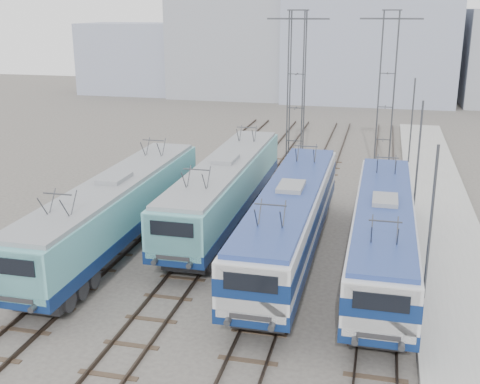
% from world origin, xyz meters
% --- Properties ---
extents(ground, '(160.00, 160.00, 0.00)m').
position_xyz_m(ground, '(0.00, 0.00, 0.00)').
color(ground, '#514C47').
extents(platform, '(4.00, 70.00, 0.30)m').
position_xyz_m(platform, '(10.20, 8.00, 0.15)').
color(platform, '#9E9E99').
rests_on(platform, ground).
extents(locomotive_far_left, '(2.90, 18.32, 3.45)m').
position_xyz_m(locomotive_far_left, '(-6.75, 4.56, 2.28)').
color(locomotive_far_left, '#0C2151').
rests_on(locomotive_far_left, ground).
extents(locomotive_center_left, '(2.90, 18.32, 3.45)m').
position_xyz_m(locomotive_center_left, '(-2.25, 9.73, 2.28)').
color(locomotive_center_left, '#0C2151').
rests_on(locomotive_center_left, ground).
extents(locomotive_center_right, '(2.88, 18.20, 3.42)m').
position_xyz_m(locomotive_center_right, '(2.25, 5.32, 2.32)').
color(locomotive_center_right, '#0C2151').
rests_on(locomotive_center_right, ground).
extents(locomotive_far_right, '(2.75, 17.37, 3.27)m').
position_xyz_m(locomotive_far_right, '(6.75, 4.75, 2.22)').
color(locomotive_far_right, '#0C2151').
rests_on(locomotive_far_right, ground).
extents(catenary_tower_west, '(4.50, 1.20, 12.00)m').
position_xyz_m(catenary_tower_west, '(0.00, 22.00, 6.64)').
color(catenary_tower_west, '#3F4247').
rests_on(catenary_tower_west, ground).
extents(catenary_tower_east, '(4.50, 1.20, 12.00)m').
position_xyz_m(catenary_tower_east, '(6.50, 24.00, 6.64)').
color(catenary_tower_east, '#3F4247').
rests_on(catenary_tower_east, ground).
extents(mast_front, '(0.12, 0.12, 7.00)m').
position_xyz_m(mast_front, '(8.60, 2.00, 3.50)').
color(mast_front, '#3F4247').
rests_on(mast_front, ground).
extents(mast_mid, '(0.12, 0.12, 7.00)m').
position_xyz_m(mast_mid, '(8.60, 14.00, 3.50)').
color(mast_mid, '#3F4247').
rests_on(mast_mid, ground).
extents(mast_rear, '(0.12, 0.12, 7.00)m').
position_xyz_m(mast_rear, '(8.60, 26.00, 3.50)').
color(mast_rear, '#3F4247').
rests_on(mast_rear, ground).
extents(building_west, '(18.00, 12.00, 14.00)m').
position_xyz_m(building_west, '(-14.00, 62.00, 7.00)').
color(building_west, '#8F949F').
rests_on(building_west, ground).
extents(building_center, '(22.00, 14.00, 18.00)m').
position_xyz_m(building_center, '(4.00, 62.00, 9.00)').
color(building_center, '#9098AF').
rests_on(building_center, ground).
extents(building_far_west, '(14.00, 10.00, 10.00)m').
position_xyz_m(building_far_west, '(-30.00, 62.00, 5.00)').
color(building_far_west, '#9098AF').
rests_on(building_far_west, ground).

